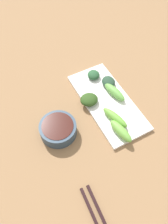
# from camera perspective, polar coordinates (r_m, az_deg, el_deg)

# --- Properties ---
(tabletop) EXTENTS (2.10, 2.10, 0.02)m
(tabletop) POSITION_cam_1_polar(r_m,az_deg,el_deg) (0.75, 1.82, -0.98)
(tabletop) COLOR #926D49
(tabletop) RESTS_ON ground
(sauce_bowl) EXTENTS (0.11, 0.11, 0.04)m
(sauce_bowl) POSITION_cam_1_polar(r_m,az_deg,el_deg) (0.70, -6.58, -4.26)
(sauce_bowl) COLOR #2F4357
(sauce_bowl) RESTS_ON tabletop
(serving_plate) EXTENTS (0.15, 0.32, 0.01)m
(serving_plate) POSITION_cam_1_polar(r_m,az_deg,el_deg) (0.77, 5.92, 2.60)
(serving_plate) COLOR white
(serving_plate) RESTS_ON tabletop
(broccoli_stalk_0) EXTENTS (0.04, 0.09, 0.03)m
(broccoli_stalk_0) POSITION_cam_1_polar(r_m,az_deg,el_deg) (0.69, 9.32, -4.79)
(broccoli_stalk_0) COLOR #70B347
(broccoli_stalk_0) RESTS_ON serving_plate
(broccoli_leafy_1) EXTENTS (0.07, 0.07, 0.03)m
(broccoli_leafy_1) POSITION_cam_1_polar(r_m,az_deg,el_deg) (0.75, 1.30, 3.16)
(broccoli_leafy_1) COLOR #2D4C1C
(broccoli_leafy_1) RESTS_ON serving_plate
(broccoli_leafy_2) EXTENTS (0.05, 0.06, 0.03)m
(broccoli_leafy_2) POSITION_cam_1_polar(r_m,az_deg,el_deg) (0.80, 6.22, 7.60)
(broccoli_leafy_2) COLOR #274531
(broccoli_leafy_2) RESTS_ON serving_plate
(broccoli_leafy_3) EXTENTS (0.05, 0.05, 0.02)m
(broccoli_leafy_3) POSITION_cam_1_polar(r_m,az_deg,el_deg) (0.82, 2.45, 9.39)
(broccoli_leafy_3) COLOR #285633
(broccoli_leafy_3) RESTS_ON serving_plate
(broccoli_stalk_4) EXTENTS (0.05, 0.10, 0.03)m
(broccoli_stalk_4) POSITION_cam_1_polar(r_m,az_deg,el_deg) (0.78, 7.70, 5.11)
(broccoli_stalk_4) COLOR #68AD4C
(broccoli_stalk_4) RESTS_ON serving_plate
(broccoli_stalk_5) EXTENTS (0.05, 0.10, 0.03)m
(broccoli_stalk_5) POSITION_cam_1_polar(r_m,az_deg,el_deg) (0.72, 7.88, -1.42)
(broccoli_stalk_5) COLOR #6EB340
(broccoli_stalk_5) RESTS_ON serving_plate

